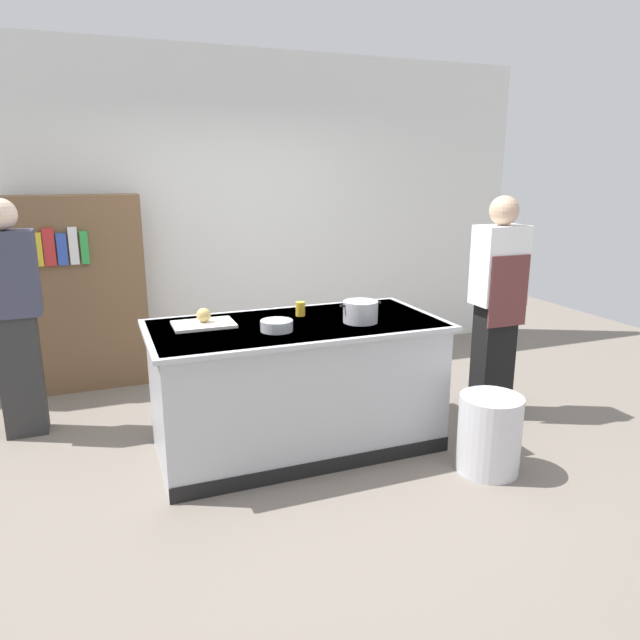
% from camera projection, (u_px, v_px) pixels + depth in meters
% --- Properties ---
extents(ground_plane, '(10.00, 10.00, 0.00)m').
position_uv_depth(ground_plane, '(298.00, 445.00, 4.17)').
color(ground_plane, slate).
extents(back_wall, '(6.40, 0.12, 3.00)m').
position_uv_depth(back_wall, '(225.00, 212.00, 5.69)').
color(back_wall, white).
rests_on(back_wall, ground_plane).
extents(counter_island, '(1.98, 0.98, 0.90)m').
position_uv_depth(counter_island, '(297.00, 384.00, 4.06)').
color(counter_island, '#B7BABF').
rests_on(counter_island, ground_plane).
extents(cutting_board, '(0.40, 0.28, 0.02)m').
position_uv_depth(cutting_board, '(204.00, 324.00, 3.88)').
color(cutting_board, silver).
rests_on(cutting_board, counter_island).
extents(onion, '(0.10, 0.10, 0.10)m').
position_uv_depth(onion, '(204.00, 315.00, 3.88)').
color(onion, tan).
rests_on(onion, cutting_board).
extents(stock_pot, '(0.30, 0.24, 0.15)m').
position_uv_depth(stock_pot, '(361.00, 312.00, 3.95)').
color(stock_pot, '#B7BABF').
rests_on(stock_pot, counter_island).
extents(mixing_bowl, '(0.21, 0.21, 0.07)m').
position_uv_depth(mixing_bowl, '(277.00, 326.00, 3.75)').
color(mixing_bowl, '#B7BABF').
rests_on(mixing_bowl, counter_island).
extents(juice_cup, '(0.07, 0.07, 0.10)m').
position_uv_depth(juice_cup, '(300.00, 309.00, 4.13)').
color(juice_cup, yellow).
rests_on(juice_cup, counter_island).
extents(trash_bin, '(0.40, 0.40, 0.51)m').
position_uv_depth(trash_bin, '(489.00, 434.00, 3.76)').
color(trash_bin, silver).
rests_on(trash_bin, ground_plane).
extents(person_chef, '(0.38, 0.25, 1.72)m').
position_uv_depth(person_chef, '(497.00, 302.00, 4.51)').
color(person_chef, black).
rests_on(person_chef, ground_plane).
extents(person_guest, '(0.38, 0.24, 1.72)m').
position_uv_depth(person_guest, '(13.00, 314.00, 4.15)').
color(person_guest, '#2D2D2D').
rests_on(person_guest, ground_plane).
extents(bookshelf, '(1.10, 0.31, 1.70)m').
position_uv_depth(bookshelf, '(80.00, 294.00, 5.10)').
color(bookshelf, brown).
rests_on(bookshelf, ground_plane).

